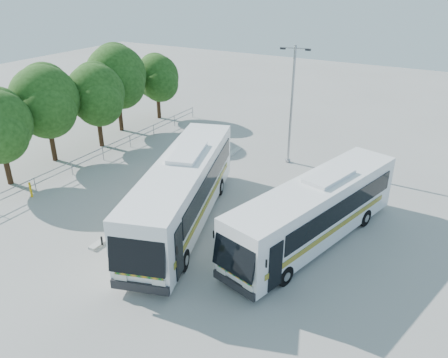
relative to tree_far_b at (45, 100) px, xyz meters
The scene contains 11 objects.
ground 13.85m from the tree_far_b, ahead, with size 100.00×100.00×0.00m, color #989893.
kerb_divider 11.65m from the tree_far_b, ahead, with size 0.40×16.00×0.15m, color #B2B2AD.
railing 5.62m from the tree_far_b, 42.90° to the left, with size 0.06×22.00×1.00m.
tree_far_b is the anchor object (origin of this frame).
tree_far_c 4.01m from the tree_far_b, 77.09° to the left, with size 4.97×4.69×6.49m.
tree_far_d 7.61m from the tree_far_b, 92.23° to the left, with size 5.62×5.30×7.33m.
tree_far_e 12.13m from the tree_far_b, 88.17° to the left, with size 4.54×4.28×5.92m.
coach_main 13.71m from the tree_far_b, 11.15° to the right, with size 6.43×13.23×3.63m.
coach_adjacent 20.25m from the tree_far_b, ahead, with size 5.41×12.09×3.30m.
lamppost 17.10m from the tree_far_b, 28.58° to the left, with size 2.02×0.53×8.30m.
bollard 7.10m from the tree_far_b, 55.23° to the right, with size 0.14×0.14×0.98m, color #D09F0C.
Camera 1 is at (12.47, -18.49, 12.62)m, focal length 35.00 mm.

